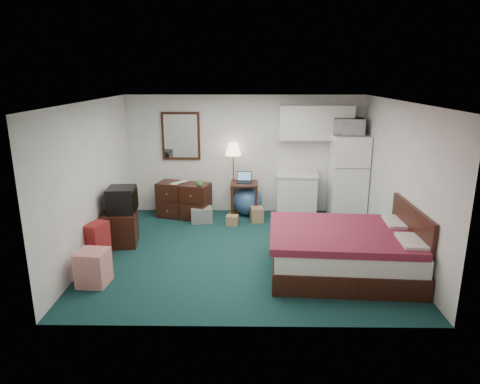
{
  "coord_description": "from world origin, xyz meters",
  "views": [
    {
      "loc": [
        0.01,
        -6.74,
        2.92
      ],
      "look_at": [
        -0.08,
        0.11,
        1.02
      ],
      "focal_mm": 32.0,
      "sensor_mm": 36.0,
      "label": 1
    }
  ],
  "objects_px": {
    "floor_lamp": "(233,179)",
    "suitcase": "(97,242)",
    "bed": "(343,252)",
    "tv_stand": "(120,228)",
    "dresser": "(184,200)",
    "desk": "(244,199)",
    "kitchen_counter": "(296,196)",
    "fridge": "(348,177)"
  },
  "relations": [
    {
      "from": "dresser",
      "to": "kitchen_counter",
      "type": "distance_m",
      "value": 2.36
    },
    {
      "from": "floor_lamp",
      "to": "tv_stand",
      "type": "distance_m",
      "value": 2.66
    },
    {
      "from": "dresser",
      "to": "fridge",
      "type": "relative_size",
      "value": 0.63
    },
    {
      "from": "fridge",
      "to": "desk",
      "type": "bearing_deg",
      "value": -179.82
    },
    {
      "from": "dresser",
      "to": "tv_stand",
      "type": "height_order",
      "value": "dresser"
    },
    {
      "from": "dresser",
      "to": "desk",
      "type": "xyz_separation_m",
      "value": [
        1.26,
        0.14,
        -0.01
      ]
    },
    {
      "from": "tv_stand",
      "to": "fridge",
      "type": "bearing_deg",
      "value": 11.93
    },
    {
      "from": "suitcase",
      "to": "floor_lamp",
      "type": "bearing_deg",
      "value": 67.06
    },
    {
      "from": "desk",
      "to": "kitchen_counter",
      "type": "bearing_deg",
      "value": -0.49
    },
    {
      "from": "fridge",
      "to": "tv_stand",
      "type": "bearing_deg",
      "value": -158.49
    },
    {
      "from": "floor_lamp",
      "to": "bed",
      "type": "distance_m",
      "value": 3.35
    },
    {
      "from": "bed",
      "to": "tv_stand",
      "type": "bearing_deg",
      "value": 167.24
    },
    {
      "from": "desk",
      "to": "tv_stand",
      "type": "bearing_deg",
      "value": -142.77
    },
    {
      "from": "fridge",
      "to": "tv_stand",
      "type": "relative_size",
      "value": 2.72
    },
    {
      "from": "kitchen_counter",
      "to": "tv_stand",
      "type": "xyz_separation_m",
      "value": [
        -3.28,
        -1.6,
        -0.15
      ]
    },
    {
      "from": "desk",
      "to": "fridge",
      "type": "relative_size",
      "value": 0.41
    },
    {
      "from": "floor_lamp",
      "to": "suitcase",
      "type": "xyz_separation_m",
      "value": [
        -2.11,
        -2.46,
        -0.45
      ]
    },
    {
      "from": "kitchen_counter",
      "to": "bed",
      "type": "xyz_separation_m",
      "value": [
        0.39,
        -2.71,
        -0.11
      ]
    },
    {
      "from": "floor_lamp",
      "to": "fridge",
      "type": "xyz_separation_m",
      "value": [
        2.37,
        -0.17,
        0.09
      ]
    },
    {
      "from": "desk",
      "to": "tv_stand",
      "type": "relative_size",
      "value": 1.12
    },
    {
      "from": "bed",
      "to": "tv_stand",
      "type": "height_order",
      "value": "bed"
    },
    {
      "from": "dresser",
      "to": "bed",
      "type": "distance_m",
      "value": 3.78
    },
    {
      "from": "kitchen_counter",
      "to": "suitcase",
      "type": "relative_size",
      "value": 1.4
    },
    {
      "from": "kitchen_counter",
      "to": "floor_lamp",
      "type": "bearing_deg",
      "value": 178.32
    },
    {
      "from": "dresser",
      "to": "suitcase",
      "type": "bearing_deg",
      "value": -99.69
    },
    {
      "from": "floor_lamp",
      "to": "fridge",
      "type": "height_order",
      "value": "fridge"
    },
    {
      "from": "dresser",
      "to": "desk",
      "type": "height_order",
      "value": "dresser"
    },
    {
      "from": "dresser",
      "to": "floor_lamp",
      "type": "relative_size",
      "value": 0.7
    },
    {
      "from": "floor_lamp",
      "to": "suitcase",
      "type": "height_order",
      "value": "floor_lamp"
    },
    {
      "from": "tv_stand",
      "to": "suitcase",
      "type": "xyz_separation_m",
      "value": [
        -0.16,
        -0.71,
        0.03
      ]
    },
    {
      "from": "tv_stand",
      "to": "desk",
      "type": "bearing_deg",
      "value": 28.62
    },
    {
      "from": "kitchen_counter",
      "to": "tv_stand",
      "type": "bearing_deg",
      "value": -149.62
    },
    {
      "from": "dresser",
      "to": "tv_stand",
      "type": "distance_m",
      "value": 1.75
    },
    {
      "from": "floor_lamp",
      "to": "desk",
      "type": "xyz_separation_m",
      "value": [
        0.23,
        -0.12,
        -0.41
      ]
    },
    {
      "from": "dresser",
      "to": "fridge",
      "type": "xyz_separation_m",
      "value": [
        3.4,
        0.09,
        0.49
      ]
    },
    {
      "from": "dresser",
      "to": "kitchen_counter",
      "type": "height_order",
      "value": "kitchen_counter"
    },
    {
      "from": "floor_lamp",
      "to": "bed",
      "type": "relative_size",
      "value": 0.73
    },
    {
      "from": "bed",
      "to": "fridge",
      "type": "bearing_deg",
      "value": 80.27
    },
    {
      "from": "floor_lamp",
      "to": "kitchen_counter",
      "type": "xyz_separation_m",
      "value": [
        1.33,
        -0.14,
        -0.32
      ]
    },
    {
      "from": "floor_lamp",
      "to": "bed",
      "type": "xyz_separation_m",
      "value": [
        1.72,
        -2.85,
        -0.43
      ]
    },
    {
      "from": "desk",
      "to": "suitcase",
      "type": "relative_size",
      "value": 1.12
    },
    {
      "from": "kitchen_counter",
      "to": "bed",
      "type": "height_order",
      "value": "kitchen_counter"
    }
  ]
}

